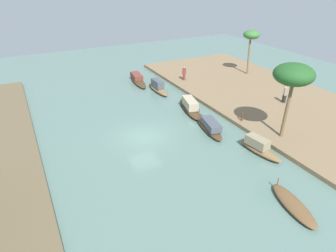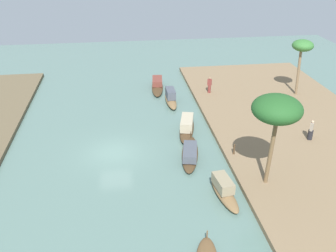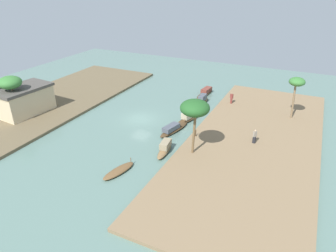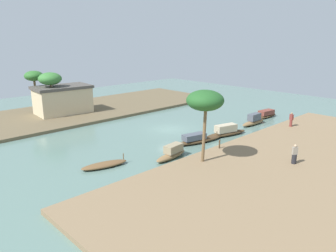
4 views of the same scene
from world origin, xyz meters
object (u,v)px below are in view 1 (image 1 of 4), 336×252
(sampan_with_red_awning, at_px, (294,205))
(palm_tree_left_far, at_px, (251,36))
(person_by_mooring, at_px, (184,74))
(person_on_near_bank, at_px, (285,96))
(palm_tree_left_near, at_px, (294,75))
(sampan_with_tall_canopy, at_px, (138,79))
(sampan_midstream, at_px, (190,106))
(mooring_post, at_px, (242,117))
(sampan_open_hull, at_px, (158,87))
(sampan_downstream_large, at_px, (209,126))
(sampan_upstream_small, at_px, (259,147))

(sampan_with_red_awning, height_order, palm_tree_left_far, palm_tree_left_far)
(person_by_mooring, height_order, palm_tree_left_far, palm_tree_left_far)
(person_on_near_bank, xyz_separation_m, palm_tree_left_near, (-5.07, 5.51, 4.50))
(sampan_with_tall_canopy, distance_m, palm_tree_left_near, 20.13)
(sampan_midstream, height_order, palm_tree_left_far, palm_tree_left_far)
(mooring_post, distance_m, palm_tree_left_near, 6.15)
(palm_tree_left_far, bearing_deg, person_by_mooring, 79.60)
(sampan_open_hull, distance_m, person_on_near_bank, 13.77)
(sampan_open_hull, bearing_deg, palm_tree_left_near, -163.85)
(sampan_downstream_large, bearing_deg, sampan_upstream_small, -153.39)
(mooring_post, xyz_separation_m, palm_tree_left_near, (-3.69, -1.13, 4.78))
(sampan_downstream_large, relative_size, sampan_open_hull, 1.21)
(person_by_mooring, bearing_deg, sampan_with_red_awning, -83.29)
(sampan_midstream, height_order, sampan_upstream_small, sampan_midstream)
(sampan_upstream_small, relative_size, person_by_mooring, 2.34)
(sampan_with_tall_canopy, bearing_deg, sampan_upstream_small, -167.79)
(person_on_near_bank, relative_size, palm_tree_left_near, 0.27)
(person_by_mooring, xyz_separation_m, palm_tree_left_far, (-1.59, -8.65, 4.08))
(sampan_open_hull, relative_size, person_by_mooring, 2.68)
(sampan_midstream, distance_m, sampan_with_red_awning, 14.75)
(sampan_downstream_large, distance_m, sampan_with_tall_canopy, 14.57)
(sampan_downstream_large, xyz_separation_m, palm_tree_left_far, (10.13, -12.89, 4.85))
(palm_tree_left_near, relative_size, palm_tree_left_far, 1.09)
(person_on_near_bank, bearing_deg, sampan_with_red_awning, -9.70)
(person_on_near_bank, bearing_deg, sampan_open_hull, -100.06)
(sampan_midstream, relative_size, mooring_post, 6.68)
(palm_tree_left_near, bearing_deg, person_on_near_bank, -47.39)
(sampan_downstream_large, xyz_separation_m, sampan_with_tall_canopy, (14.54, 0.85, -0.01))
(sampan_with_tall_canopy, height_order, person_by_mooring, person_by_mooring)
(sampan_upstream_small, relative_size, mooring_post, 4.85)
(sampan_downstream_large, xyz_separation_m, palm_tree_left_near, (-4.21, -4.34, 5.16))
(sampan_with_red_awning, distance_m, sampan_upstream_small, 6.08)
(sampan_midstream, height_order, sampan_with_tall_canopy, sampan_midstream)
(person_on_near_bank, distance_m, palm_tree_left_far, 10.62)
(sampan_upstream_small, distance_m, mooring_post, 4.79)
(palm_tree_left_near, distance_m, palm_tree_left_far, 16.70)
(sampan_with_red_awning, relative_size, sampan_upstream_small, 1.04)
(sampan_open_hull, distance_m, person_by_mooring, 4.42)
(sampan_with_tall_canopy, xyz_separation_m, person_on_near_bank, (-13.68, -10.70, 0.67))
(person_by_mooring, bearing_deg, palm_tree_left_far, 9.92)
(sampan_midstream, bearing_deg, sampan_with_tall_canopy, 21.39)
(mooring_post, height_order, palm_tree_left_far, palm_tree_left_far)
(person_on_near_bank, height_order, palm_tree_left_near, palm_tree_left_near)
(sampan_open_hull, distance_m, palm_tree_left_near, 16.14)
(sampan_midstream, distance_m, person_by_mooring, 8.43)
(person_by_mooring, distance_m, palm_tree_left_far, 9.69)
(mooring_post, relative_size, palm_tree_left_far, 0.14)
(sampan_midstream, xyz_separation_m, mooring_post, (-4.71, -2.68, 0.27))
(mooring_post, bearing_deg, sampan_with_red_awning, 156.43)
(sampan_downstream_large, distance_m, mooring_post, 3.27)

